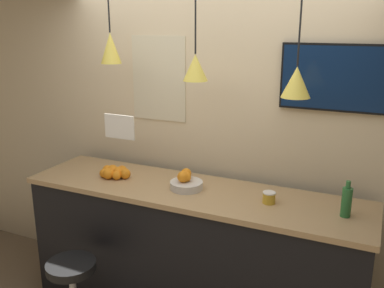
{
  "coord_description": "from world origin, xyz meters",
  "views": [
    {
      "loc": [
        1.23,
        -2.01,
        2.27
      ],
      "look_at": [
        0.0,
        0.67,
        1.43
      ],
      "focal_mm": 40.0,
      "sensor_mm": 36.0,
      "label": 1
    }
  ],
  "objects_px": {
    "fruit_bowl": "(186,182)",
    "juice_bottle": "(347,202)",
    "spread_jar": "(269,198)",
    "mounted_tv": "(340,78)"
  },
  "relations": [
    {
      "from": "fruit_bowl",
      "to": "juice_bottle",
      "type": "bearing_deg",
      "value": -0.19
    },
    {
      "from": "fruit_bowl",
      "to": "spread_jar",
      "type": "relative_size",
      "value": 2.76
    },
    {
      "from": "fruit_bowl",
      "to": "juice_bottle",
      "type": "height_order",
      "value": "juice_bottle"
    },
    {
      "from": "fruit_bowl",
      "to": "mounted_tv",
      "type": "xyz_separation_m",
      "value": [
        0.98,
        0.39,
        0.77
      ]
    },
    {
      "from": "juice_bottle",
      "to": "mounted_tv",
      "type": "bearing_deg",
      "value": 110.81
    },
    {
      "from": "fruit_bowl",
      "to": "mounted_tv",
      "type": "height_order",
      "value": "mounted_tv"
    },
    {
      "from": "juice_bottle",
      "to": "spread_jar",
      "type": "height_order",
      "value": "juice_bottle"
    },
    {
      "from": "juice_bottle",
      "to": "spread_jar",
      "type": "xyz_separation_m",
      "value": [
        -0.5,
        0.0,
        -0.06
      ]
    },
    {
      "from": "juice_bottle",
      "to": "mounted_tv",
      "type": "relative_size",
      "value": 0.3
    },
    {
      "from": "juice_bottle",
      "to": "mounted_tv",
      "type": "distance_m",
      "value": 0.84
    }
  ]
}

